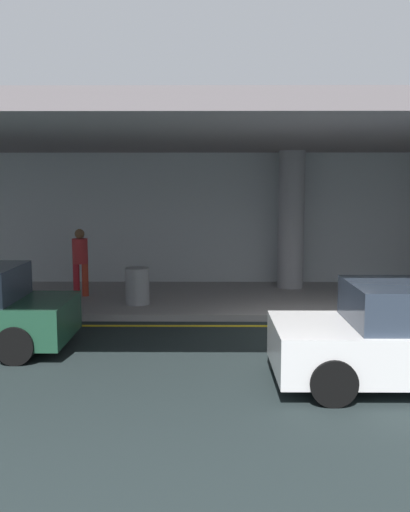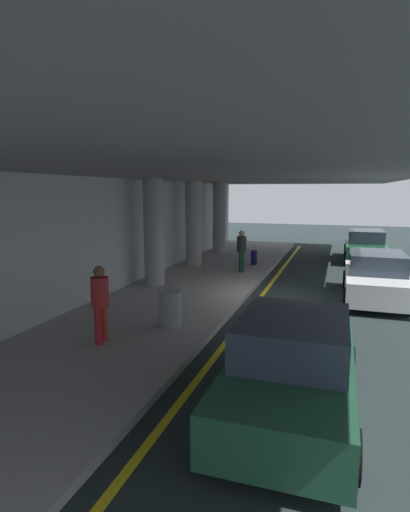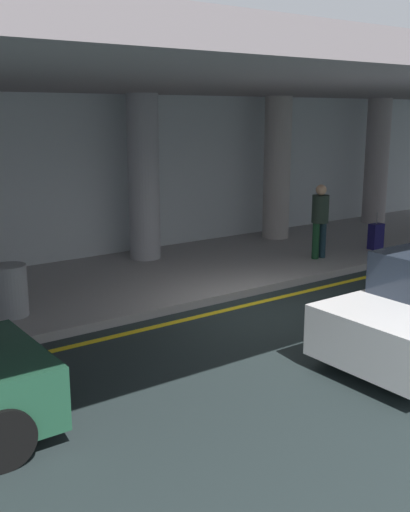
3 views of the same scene
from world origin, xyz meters
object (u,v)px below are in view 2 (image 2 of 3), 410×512
(support_column_right_mid, at_px, (219,218))
(car_dark_green_no2, at_px, (365,246))
(car_dark_green, at_px, (292,367))
(traveler_with_luggage, at_px, (100,299))
(suitcase_upright_primary, at_px, (254,257))
(support_column_left_mid, at_px, (154,233))
(support_column_center, at_px, (193,224))
(person_waiting_for_ride, at_px, (242,248))
(car_white, at_px, (376,278))
(trash_bin_steel, at_px, (170,308))

(support_column_right_mid, height_order, car_dark_green_no2, support_column_right_mid)
(support_column_right_mid, distance_m, car_dark_green, 15.71)
(car_dark_green, distance_m, car_dark_green_no2, 15.31)
(car_dark_green_no2, height_order, traveler_with_luggage, traveler_with_luggage)
(suitcase_upright_primary, bearing_deg, support_column_left_mid, 139.52)
(car_dark_green_no2, height_order, suitcase_upright_primary, car_dark_green_no2)
(support_column_center, relative_size, suitcase_upright_primary, 4.06)
(car_dark_green, height_order, person_waiting_for_ride, person_waiting_for_ride)
(support_column_left_mid, relative_size, car_white, 0.89)
(support_column_left_mid, xyz_separation_m, car_dark_green_no2, (8.52, -7.25, -1.26))
(car_dark_green, xyz_separation_m, traveler_with_luggage, (1.28, 4.19, 0.40))
(support_column_left_mid, distance_m, suitcase_upright_primary, 5.79)
(car_white, xyz_separation_m, car_dark_green_no2, (7.70, -0.06, 0.00))
(support_column_center, height_order, traveler_with_luggage, support_column_center)
(support_column_left_mid, relative_size, car_dark_green, 0.89)
(support_column_left_mid, relative_size, support_column_center, 1.00)
(car_white, distance_m, car_dark_green_no2, 7.70)
(person_waiting_for_ride, bearing_deg, trash_bin_steel, 122.24)
(support_column_right_mid, relative_size, suitcase_upright_primary, 4.06)
(car_white, relative_size, trash_bin_steel, 4.82)
(car_dark_green, relative_size, suitcase_upright_primary, 4.56)
(trash_bin_steel, bearing_deg, suitcase_upright_primary, -1.63)
(support_column_center, height_order, suitcase_upright_primary, support_column_center)
(support_column_left_mid, height_order, car_white, support_column_left_mid)
(support_column_right_mid, height_order, trash_bin_steel, support_column_right_mid)
(support_column_left_mid, bearing_deg, suitcase_upright_primary, -26.33)
(car_white, relative_size, traveler_with_luggage, 2.44)
(suitcase_upright_primary, bearing_deg, support_column_center, 98.07)
(suitcase_upright_primary, bearing_deg, trash_bin_steel, 164.23)
(car_dark_green, distance_m, suitcase_upright_primary, 12.07)
(support_column_left_mid, xyz_separation_m, support_column_center, (4.00, 0.00, 0.00))
(support_column_right_mid, height_order, traveler_with_luggage, support_column_right_mid)
(support_column_left_mid, distance_m, car_dark_green, 8.72)
(car_white, relative_size, suitcase_upright_primary, 4.56)
(car_white, bearing_deg, suitcase_upright_primary, -128.35)
(car_dark_green, relative_size, car_white, 1.00)
(car_dark_green, relative_size, traveler_with_luggage, 2.44)
(support_column_left_mid, height_order, trash_bin_steel, support_column_left_mid)
(car_dark_green_no2, bearing_deg, car_white, -0.67)
(support_column_center, height_order, car_dark_green_no2, support_column_center)
(support_column_center, xyz_separation_m, person_waiting_for_ride, (-0.81, -2.34, -0.86))
(car_dark_green_no2, distance_m, person_waiting_for_ride, 7.27)
(support_column_right_mid, distance_m, suitcase_upright_primary, 4.17)
(car_white, bearing_deg, traveler_with_luggage, -40.31)
(traveler_with_luggage, bearing_deg, car_white, 126.67)
(support_column_left_mid, height_order, car_dark_green, support_column_left_mid)
(traveler_with_luggage, distance_m, suitcase_upright_primary, 10.50)
(person_waiting_for_ride, height_order, trash_bin_steel, person_waiting_for_ride)
(support_column_left_mid, bearing_deg, car_dark_green, -140.71)
(support_column_center, relative_size, support_column_right_mid, 1.00)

